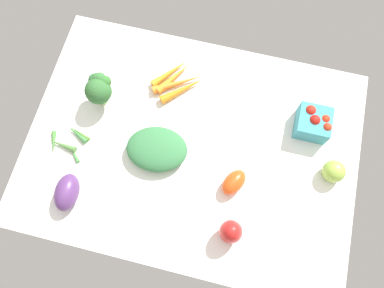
# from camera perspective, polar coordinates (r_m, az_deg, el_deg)

# --- Properties ---
(tablecloth) EXTENTS (1.04, 0.76, 0.02)m
(tablecloth) POSITION_cam_1_polar(r_m,az_deg,el_deg) (1.18, 0.00, -0.45)
(tablecloth) COLOR white
(tablecloth) RESTS_ON ground
(broccoli_head) EXTENTS (0.08, 0.10, 0.12)m
(broccoli_head) POSITION_cam_1_polar(r_m,az_deg,el_deg) (1.20, -14.17, 8.35)
(broccoli_head) COLOR #A6C37E
(broccoli_head) RESTS_ON tablecloth
(berry_basket) EXTENTS (0.10, 0.10, 0.08)m
(berry_basket) POSITION_cam_1_polar(r_m,az_deg,el_deg) (1.22, 18.17, 3.17)
(berry_basket) COLOR teal
(berry_basket) RESTS_ON tablecloth
(eggplant) EXTENTS (0.08, 0.12, 0.07)m
(eggplant) POSITION_cam_1_polar(r_m,az_deg,el_deg) (1.16, -18.68, -7.03)
(eggplant) COLOR #56316A
(eggplant) RESTS_ON tablecloth
(roma_tomato) EXTENTS (0.09, 0.10, 0.06)m
(roma_tomato) POSITION_cam_1_polar(r_m,az_deg,el_deg) (1.12, 6.44, -5.87)
(roma_tomato) COLOR #E34B17
(roma_tomato) RESTS_ON tablecloth
(leafy_greens_clump) EXTENTS (0.20, 0.17, 0.06)m
(leafy_greens_clump) POSITION_cam_1_polar(r_m,az_deg,el_deg) (1.14, -5.42, -0.79)
(leafy_greens_clump) COLOR #347542
(leafy_greens_clump) RESTS_ON tablecloth
(heirloom_tomato_green) EXTENTS (0.07, 0.07, 0.07)m
(heirloom_tomato_green) POSITION_cam_1_polar(r_m,az_deg,el_deg) (1.20, 20.96, -3.94)
(heirloom_tomato_green) COLOR #97C046
(heirloom_tomato_green) RESTS_ON tablecloth
(carrot_bunch) EXTENTS (0.18, 0.19, 0.03)m
(carrot_bunch) POSITION_cam_1_polar(r_m,az_deg,el_deg) (1.25, -2.31, 9.62)
(carrot_bunch) COLOR orange
(carrot_bunch) RESTS_ON tablecloth
(okra_pile) EXTENTS (0.13, 0.12, 0.02)m
(okra_pile) POSITION_cam_1_polar(r_m,az_deg,el_deg) (1.24, -18.54, 0.47)
(okra_pile) COLOR #448F3E
(okra_pile) RESTS_ON tablecloth
(bell_pepper_red) EXTENTS (0.08, 0.08, 0.10)m
(bell_pepper_red) POSITION_cam_1_polar(r_m,az_deg,el_deg) (1.08, 5.98, -13.26)
(bell_pepper_red) COLOR red
(bell_pepper_red) RESTS_ON tablecloth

